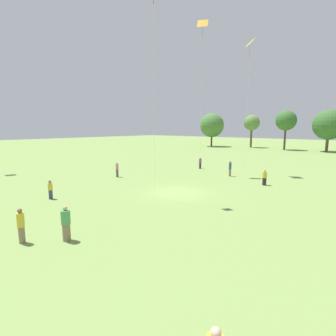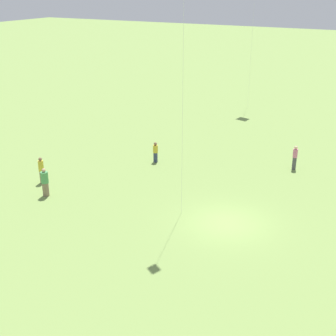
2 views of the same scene
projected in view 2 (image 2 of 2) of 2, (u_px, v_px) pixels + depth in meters
The scene contains 5 objects.
ground_plane at pixel (227, 223), 26.72m from camera, with size 240.00×240.00×0.00m, color #7A994C.
person_2 at pixel (295, 158), 33.98m from camera, with size 0.46×0.46×1.82m.
person_3 at pixel (41, 170), 31.71m from camera, with size 0.46×0.46×1.84m.
person_6 at pixel (155, 152), 35.44m from camera, with size 0.50×0.50×1.58m.
person_8 at pixel (45, 182), 29.79m from camera, with size 0.61×0.61×1.89m.
Camera 2 is at (22.40, 8.23, 12.87)m, focal length 50.00 mm.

